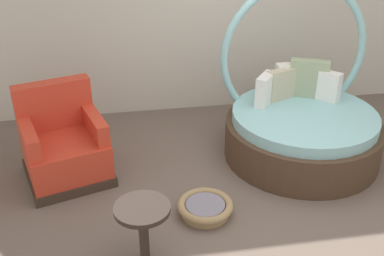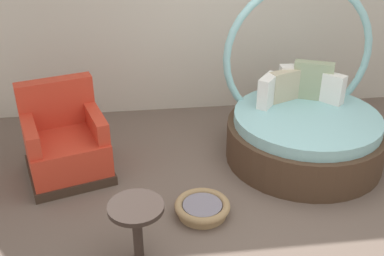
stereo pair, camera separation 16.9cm
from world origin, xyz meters
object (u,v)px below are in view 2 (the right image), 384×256
Objects in this scene: pet_basket at (202,208)px; round_daybed at (303,124)px; red_armchair at (65,144)px; side_table at (136,215)px.

round_daybed is at bearing 36.42° from pet_basket.
side_table is (0.70, -1.35, 0.10)m from red_armchair.
side_table is at bearing -142.79° from round_daybed.
round_daybed is 3.55× the size of side_table.
round_daybed reaches higher than side_table.
side_table is (-0.59, -0.47, 0.35)m from pet_basket.
red_armchair is at bearing 117.48° from side_table.
red_armchair is at bearing -179.26° from round_daybed.
round_daybed is 3.62× the size of pet_basket.
pet_basket is 0.83m from side_table.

